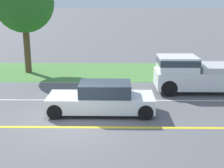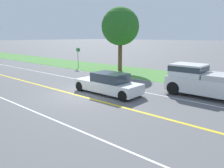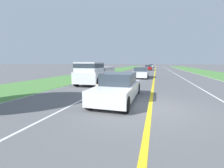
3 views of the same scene
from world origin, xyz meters
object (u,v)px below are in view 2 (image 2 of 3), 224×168
(ego_car, at_px, (108,84))
(roadside_tree_right_near, at_px, (120,27))
(dog, at_px, (120,83))
(pickup_truck, at_px, (209,81))
(street_sign, at_px, (78,55))

(ego_car, height_order, roadside_tree_right_near, roadside_tree_right_near)
(dog, distance_m, pickup_truck, 5.73)
(ego_car, relative_size, dog, 3.98)
(pickup_truck, xyz_separation_m, roadside_tree_right_near, (4.56, 10.80, 3.73))
(pickup_truck, xyz_separation_m, street_sign, (3.15, 16.14, 0.51))
(ego_car, distance_m, pickup_truck, 6.34)
(roadside_tree_right_near, bearing_deg, pickup_truck, -112.90)
(ego_car, relative_size, roadside_tree_right_near, 0.69)
(ego_car, distance_m, dog, 1.16)
(roadside_tree_right_near, relative_size, street_sign, 2.81)
(roadside_tree_right_near, bearing_deg, dog, -141.01)
(ego_car, height_order, dog, ego_car)
(dog, distance_m, roadside_tree_right_near, 9.82)
(dog, relative_size, roadside_tree_right_near, 0.17)
(pickup_truck, bearing_deg, roadside_tree_right_near, 67.10)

